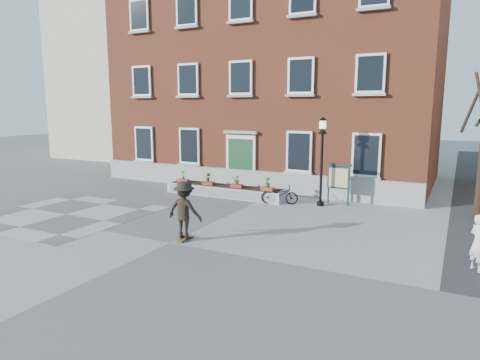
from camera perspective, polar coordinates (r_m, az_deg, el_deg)
The scene contains 10 objects.
ground at distance 14.27m, azimuth -9.31°, elevation -8.26°, with size 100.00×100.00×0.00m, color gray.
checker_patch at distance 18.98m, azimuth -22.20°, elevation -4.28°, with size 6.00×6.00×0.01m, color #57575A.
distant_building at distance 40.49m, azimuth -13.27°, elevation 12.62°, with size 10.00×12.00×13.00m, color #BEB499.
bicycle at distance 19.45m, azimuth 5.28°, elevation -1.93°, with size 0.58×1.67×0.88m, color black.
bystander at distance 13.25m, azimuth 29.22°, elevation -7.31°, with size 0.57×0.38×1.57m, color silver.
brick_building at distance 26.87m, azimuth 5.21°, elevation 13.91°, with size 18.40×10.85×12.60m.
planter_assembly at distance 21.08m, azimuth -2.03°, elevation -1.34°, with size 6.20×1.12×1.15m.
lamp_post at distance 19.07m, azimuth 10.88°, elevation 4.08°, with size 0.40×0.40×3.93m.
notice_board at distance 19.53m, azimuth 13.02°, elevation 0.36°, with size 1.10×0.16×1.87m.
skateboarder at distance 14.20m, azimuth -7.41°, elevation -3.98°, with size 1.26×0.78×1.99m.
Camera 1 is at (8.18, -10.82, 4.43)m, focal length 32.00 mm.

